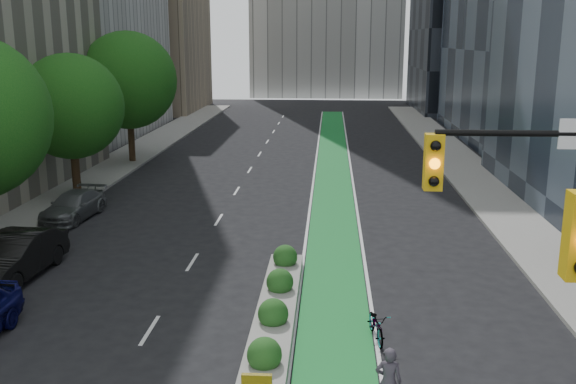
# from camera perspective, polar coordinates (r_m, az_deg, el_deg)

# --- Properties ---
(sidewalk_left) EXTENTS (3.60, 90.00, 0.15)m
(sidewalk_left) POSITION_cam_1_polar(r_m,az_deg,el_deg) (40.02, -17.67, 0.73)
(sidewalk_left) COLOR gray
(sidewalk_left) RESTS_ON ground
(sidewalk_right) EXTENTS (3.60, 90.00, 0.15)m
(sidewalk_right) POSITION_cam_1_polar(r_m,az_deg,el_deg) (38.34, 17.30, 0.22)
(sidewalk_right) COLOR gray
(sidewalk_right) RESTS_ON ground
(bike_lane_paint) EXTENTS (2.20, 70.00, 0.01)m
(bike_lane_paint) POSITION_cam_1_polar(r_m,az_deg,el_deg) (42.16, 4.02, 1.88)
(bike_lane_paint) COLOR #177F31
(bike_lane_paint) RESTS_ON ground
(tree_midfar) EXTENTS (5.60, 5.60, 7.76)m
(tree_midfar) POSITION_cam_1_polar(r_m,az_deg,el_deg) (36.22, -18.75, 7.20)
(tree_midfar) COLOR black
(tree_midfar) RESTS_ON ground
(tree_far) EXTENTS (6.60, 6.60, 9.00)m
(tree_far) POSITION_cam_1_polar(r_m,az_deg,el_deg) (45.53, -14.03, 9.60)
(tree_far) COLOR black
(tree_far) RESTS_ON ground
(median_planter) EXTENTS (1.20, 10.26, 1.10)m
(median_planter) POSITION_cam_1_polar(r_m,az_deg,el_deg) (20.11, -1.06, -10.27)
(median_planter) COLOR gray
(median_planter) RESTS_ON ground
(bicycle) EXTENTS (0.84, 1.77, 0.89)m
(bicycle) POSITION_cam_1_polar(r_m,az_deg,el_deg) (19.03, 7.87, -11.61)
(bicycle) COLOR gray
(bicycle) RESTS_ON ground
(cyclist) EXTENTS (0.65, 0.46, 1.70)m
(cyclist) POSITION_cam_1_polar(r_m,az_deg,el_deg) (15.42, 8.92, -16.33)
(cyclist) COLOR #3A353F
(cyclist) RESTS_ON ground
(parked_car_left_mid) EXTENTS (2.04, 5.06, 1.63)m
(parked_car_left_mid) POSITION_cam_1_polar(r_m,az_deg,el_deg) (25.23, -23.07, -5.29)
(parked_car_left_mid) COLOR black
(parked_car_left_mid) RESTS_ON ground
(parked_car_left_far) EXTENTS (2.20, 4.56, 1.28)m
(parked_car_left_far) POSITION_cam_1_polar(r_m,az_deg,el_deg) (32.51, -18.54, -1.17)
(parked_car_left_far) COLOR #585B5D
(parked_car_left_far) RESTS_ON ground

